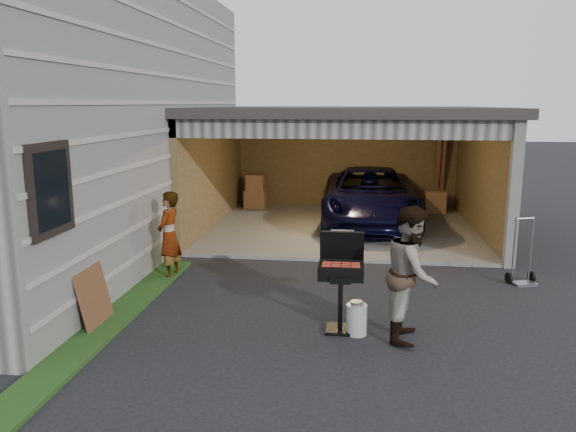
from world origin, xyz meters
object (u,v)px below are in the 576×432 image
Objects in this scene: man at (412,273)px; plywood_panel at (94,298)px; woman at (169,235)px; propane_tank at (356,319)px; bbq_grill at (341,274)px; hand_truck at (522,271)px; minivan at (370,199)px.

man is 2.10× the size of plywood_panel.
woman reaches higher than propane_tank.
propane_tank is (0.22, -0.11, -0.58)m from bbq_grill.
man reaches higher than propane_tank.
bbq_grill is at bearing 64.21° from woman.
bbq_grill reaches higher than hand_truck.
minivan reaches higher than hand_truck.
minivan is at bearing 150.42° from woman.
woman is at bearing 82.31° from plywood_panel.
woman is (-3.51, -4.74, 0.08)m from minivan.
man is 0.92m from bbq_grill.
man is 1.53× the size of hand_truck.
man is 3.32m from hand_truck.
propane_tank is 3.71m from hand_truck.
plywood_panel is at bearing -176.98° from propane_tank.
minivan is 3.73× the size of bbq_grill.
minivan is 11.98× the size of propane_tank.
plywood_panel is (-3.81, -6.96, -0.27)m from minivan.
bbq_grill is 1.59× the size of plywood_panel.
man is at bearing -147.26° from hand_truck.
woman is 3.56m from bbq_grill.
plywood_panel is at bearing -174.64° from hand_truck.
propane_tank is (-0.68, 0.03, -0.67)m from man.
man is (3.90, -2.07, 0.11)m from woman.
hand_truck is (6.28, 2.66, -0.19)m from plywood_panel.
minivan is at bearing 61.34° from plywood_panel.
man is 0.95m from propane_tank.
woman is 3.85m from propane_tank.
woman is 1.84× the size of plywood_panel.
woman is 1.34× the size of hand_truck.
bbq_grill reaches higher than propane_tank.
minivan is at bearing 85.66° from bbq_grill.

